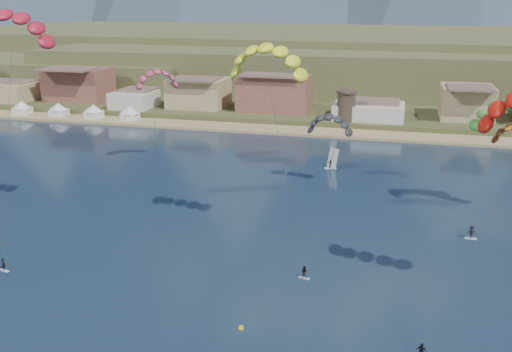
% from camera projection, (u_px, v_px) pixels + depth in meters
% --- Properties ---
extents(beach, '(2200.00, 12.00, 0.90)m').
position_uv_depth(beach, '(324.00, 132.00, 152.99)').
color(beach, tan).
rests_on(beach, ground).
extents(land, '(2200.00, 900.00, 4.00)m').
position_uv_depth(land, '(385.00, 37.00, 572.56)').
color(land, '#4D4D2A').
rests_on(land, ground).
extents(foothills, '(940.00, 210.00, 18.00)m').
position_uv_depth(foothills, '(409.00, 58.00, 261.85)').
color(foothills, brown).
rests_on(foothills, ground).
extents(town, '(400.00, 24.00, 12.00)m').
position_uv_depth(town, '(205.00, 90.00, 175.04)').
color(town, silver).
rests_on(town, ground).
extents(watchtower, '(5.82, 5.82, 8.60)m').
position_uv_depth(watchtower, '(346.00, 106.00, 157.36)').
color(watchtower, '#47382D').
rests_on(watchtower, ground).
extents(beach_tents, '(43.40, 6.40, 5.00)m').
position_uv_depth(beach_tents, '(75.00, 107.00, 170.21)').
color(beach_tents, white).
rests_on(beach_tents, ground).
extents(kitesurfer_red, '(13.47, 18.44, 35.36)m').
position_uv_depth(kitesurfer_red, '(9.00, 23.00, 79.14)').
color(kitesurfer_red, silver).
rests_on(kitesurfer_red, ground).
extents(kitesurfer_yellow, '(13.94, 12.52, 30.57)m').
position_uv_depth(kitesurfer_yellow, '(268.00, 57.00, 74.83)').
color(kitesurfer_yellow, silver).
rests_on(kitesurfer_yellow, ground).
extents(kitesurfer_green, '(11.97, 15.58, 21.63)m').
position_uv_depth(kitesurfer_green, '(505.00, 111.00, 88.91)').
color(kitesurfer_green, silver).
rests_on(kitesurfer_green, ground).
extents(distant_kite_pink, '(9.58, 8.28, 22.57)m').
position_uv_depth(distant_kite_pink, '(157.00, 76.00, 115.45)').
color(distant_kite_pink, '#262626').
rests_on(distant_kite_pink, ground).
extents(distant_kite_dark, '(9.47, 6.34, 16.19)m').
position_uv_depth(distant_kite_dark, '(330.00, 121.00, 105.19)').
color(distant_kite_dark, '#262626').
rests_on(distant_kite_dark, ground).
extents(windsurfer, '(2.64, 2.90, 4.52)m').
position_uv_depth(windsurfer, '(331.00, 162.00, 119.94)').
color(windsurfer, silver).
rests_on(windsurfer, ground).
extents(buoy, '(0.65, 0.65, 0.65)m').
position_uv_depth(buoy, '(241.00, 328.00, 61.34)').
color(buoy, gold).
rests_on(buoy, ground).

